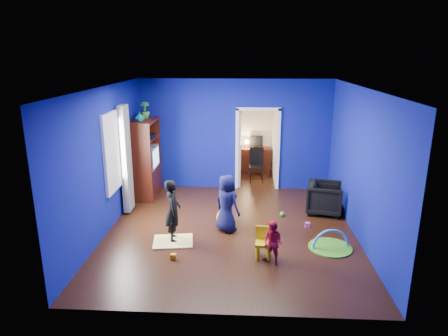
# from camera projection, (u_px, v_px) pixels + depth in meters

# --- Properties ---
(floor) EXTENTS (5.00, 5.50, 0.01)m
(floor) POSITION_uv_depth(u_px,v_px,m) (231.00, 231.00, 8.22)
(floor) COLOR black
(floor) RESTS_ON ground
(ceiling) EXTENTS (5.00, 5.50, 0.01)m
(ceiling) POSITION_uv_depth(u_px,v_px,m) (231.00, 88.00, 7.41)
(ceiling) COLOR white
(ceiling) RESTS_ON wall_back
(wall_back) EXTENTS (5.00, 0.02, 2.90)m
(wall_back) POSITION_uv_depth(u_px,v_px,m) (235.00, 135.00, 10.45)
(wall_back) COLOR navy
(wall_back) RESTS_ON floor
(wall_front) EXTENTS (5.00, 0.02, 2.90)m
(wall_front) POSITION_uv_depth(u_px,v_px,m) (223.00, 219.00, 5.18)
(wall_front) COLOR navy
(wall_front) RESTS_ON floor
(wall_left) EXTENTS (0.02, 5.50, 2.90)m
(wall_left) POSITION_uv_depth(u_px,v_px,m) (106.00, 161.00, 7.95)
(wall_left) COLOR navy
(wall_left) RESTS_ON floor
(wall_right) EXTENTS (0.02, 5.50, 2.90)m
(wall_right) POSITION_uv_depth(u_px,v_px,m) (360.00, 165.00, 7.68)
(wall_right) COLOR navy
(wall_right) RESTS_ON floor
(alcove) EXTENTS (1.00, 1.75, 2.50)m
(alcove) POSITION_uv_depth(u_px,v_px,m) (257.00, 136.00, 11.32)
(alcove) COLOR silver
(alcove) RESTS_ON floor
(armchair) EXTENTS (0.93, 0.91, 0.71)m
(armchair) POSITION_uv_depth(u_px,v_px,m) (325.00, 198.00, 9.04)
(armchair) COLOR black
(armchair) RESTS_ON floor
(child_black) EXTENTS (0.38, 0.50, 1.23)m
(child_black) POSITION_uv_depth(u_px,v_px,m) (173.00, 211.00, 7.64)
(child_black) COLOR black
(child_black) RESTS_ON floor
(child_navy) EXTENTS (0.69, 0.67, 1.19)m
(child_navy) POSITION_uv_depth(u_px,v_px,m) (227.00, 203.00, 8.06)
(child_navy) COLOR #101A3D
(child_navy) RESTS_ON floor
(toddler_red) EXTENTS (0.48, 0.46, 0.78)m
(toddler_red) POSITION_uv_depth(u_px,v_px,m) (273.00, 243.00, 6.84)
(toddler_red) COLOR red
(toddler_red) RESTS_ON floor
(vase) EXTENTS (0.28, 0.28, 0.23)m
(vase) POSITION_uv_depth(u_px,v_px,m) (140.00, 117.00, 9.37)
(vase) COLOR #0C5162
(vase) RESTS_ON tv_armoire
(potted_plant) EXTENTS (0.30, 0.30, 0.42)m
(potted_plant) POSITION_uv_depth(u_px,v_px,m) (145.00, 110.00, 9.84)
(potted_plant) COLOR #33832F
(potted_plant) RESTS_ON tv_armoire
(tv_armoire) EXTENTS (0.58, 1.14, 1.96)m
(tv_armoire) POSITION_uv_depth(u_px,v_px,m) (145.00, 159.00, 9.96)
(tv_armoire) COLOR #41150A
(tv_armoire) RESTS_ON floor
(crt_tv) EXTENTS (0.46, 0.70, 0.54)m
(crt_tv) POSITION_uv_depth(u_px,v_px,m) (147.00, 157.00, 9.95)
(crt_tv) COLOR silver
(crt_tv) RESTS_ON tv_armoire
(yellow_blanket) EXTENTS (0.83, 0.70, 0.03)m
(yellow_blanket) POSITION_uv_depth(u_px,v_px,m) (173.00, 241.00, 7.71)
(yellow_blanket) COLOR #F2E07A
(yellow_blanket) RESTS_ON floor
(hopper_ball) EXTENTS (0.36, 0.36, 0.36)m
(hopper_ball) POSITION_uv_depth(u_px,v_px,m) (225.00, 217.00, 8.42)
(hopper_ball) COLOR yellow
(hopper_ball) RESTS_ON floor
(kid_chair) EXTENTS (0.30, 0.30, 0.50)m
(kid_chair) POSITION_uv_depth(u_px,v_px,m) (263.00, 244.00, 7.08)
(kid_chair) COLOR yellow
(kid_chair) RESTS_ON floor
(play_mat) EXTENTS (0.81, 0.81, 0.02)m
(play_mat) POSITION_uv_depth(u_px,v_px,m) (330.00, 247.00, 7.49)
(play_mat) COLOR green
(play_mat) RESTS_ON floor
(toy_arch) EXTENTS (0.72, 0.19, 0.73)m
(toy_arch) POSITION_uv_depth(u_px,v_px,m) (330.00, 247.00, 7.48)
(toy_arch) COLOR #3F8CD8
(toy_arch) RESTS_ON floor
(window_left) EXTENTS (0.03, 0.95, 1.55)m
(window_left) POSITION_uv_depth(u_px,v_px,m) (112.00, 152.00, 8.25)
(window_left) COLOR white
(window_left) RESTS_ON wall_left
(curtain) EXTENTS (0.14, 0.42, 2.40)m
(curtain) POSITION_uv_depth(u_px,v_px,m) (126.00, 159.00, 8.86)
(curtain) COLOR slate
(curtain) RESTS_ON floor
(doorway) EXTENTS (1.16, 0.10, 2.10)m
(doorway) POSITION_uv_depth(u_px,v_px,m) (257.00, 150.00, 10.53)
(doorway) COLOR white
(doorway) RESTS_ON floor
(study_desk) EXTENTS (0.88, 0.44, 0.75)m
(study_desk) POSITION_uv_depth(u_px,v_px,m) (256.00, 160.00, 12.17)
(study_desk) COLOR #3D140A
(study_desk) RESTS_ON floor
(desk_monitor) EXTENTS (0.40, 0.05, 0.32)m
(desk_monitor) POSITION_uv_depth(u_px,v_px,m) (256.00, 141.00, 12.12)
(desk_monitor) COLOR black
(desk_monitor) RESTS_ON study_desk
(desk_lamp) EXTENTS (0.14, 0.14, 0.14)m
(desk_lamp) POSITION_uv_depth(u_px,v_px,m) (247.00, 142.00, 12.09)
(desk_lamp) COLOR #FFD88C
(desk_lamp) RESTS_ON study_desk
(folding_chair) EXTENTS (0.40, 0.40, 0.92)m
(folding_chair) POSITION_uv_depth(u_px,v_px,m) (256.00, 166.00, 11.22)
(folding_chair) COLOR black
(folding_chair) RESTS_ON floor
(book_shelf) EXTENTS (0.88, 0.24, 0.04)m
(book_shelf) POSITION_uv_depth(u_px,v_px,m) (257.00, 106.00, 11.82)
(book_shelf) COLOR white
(book_shelf) RESTS_ON study_desk
(toy_0) EXTENTS (0.11, 0.11, 0.11)m
(toy_0) POSITION_uv_depth(u_px,v_px,m) (321.00, 210.00, 9.15)
(toy_0) COLOR #28AAE5
(toy_0) RESTS_ON floor
(toy_1) EXTENTS (0.10, 0.08, 0.10)m
(toy_1) POSITION_uv_depth(u_px,v_px,m) (173.00, 257.00, 7.06)
(toy_1) COLOR orange
(toy_1) RESTS_ON floor
(toy_2) EXTENTS (0.11, 0.11, 0.11)m
(toy_2) POSITION_uv_depth(u_px,v_px,m) (282.00, 214.00, 8.93)
(toy_2) COLOR green
(toy_2) RESTS_ON floor
(toy_3) EXTENTS (0.10, 0.08, 0.10)m
(toy_3) POSITION_uv_depth(u_px,v_px,m) (307.00, 225.00, 8.37)
(toy_3) COLOR #D04EB8
(toy_3) RESTS_ON floor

